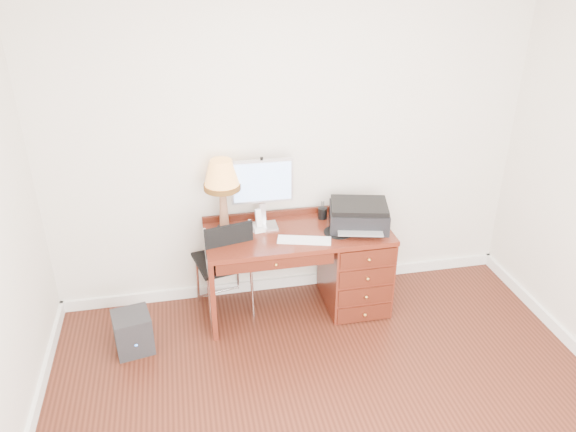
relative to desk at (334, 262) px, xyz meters
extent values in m
plane|color=#36140C|center=(-0.32, -1.40, -0.41)|extent=(4.00, 4.00, 0.00)
plane|color=silver|center=(-0.32, 0.35, 0.94)|extent=(4.00, 0.00, 4.00)
cube|color=white|center=(-0.32, 0.33, -0.36)|extent=(4.00, 0.03, 0.10)
cube|color=#5D2013|center=(-0.32, -0.01, 0.32)|extent=(1.50, 0.65, 0.04)
cube|color=#5D2013|center=(0.18, -0.01, -0.06)|extent=(0.50, 0.61, 0.71)
cube|color=#5D2013|center=(-1.05, -0.01, -0.06)|extent=(0.04, 0.61, 0.71)
cube|color=#49190E|center=(-0.56, 0.29, 0.05)|extent=(0.96, 0.03, 0.39)
cube|color=#49190E|center=(-0.56, -0.31, 0.25)|extent=(0.91, 0.03, 0.09)
sphere|color=#BF8C3F|center=(0.18, -0.34, -0.06)|extent=(0.03, 0.03, 0.03)
cube|color=silver|center=(-0.58, 0.13, 0.34)|extent=(0.22, 0.16, 0.02)
cube|color=silver|center=(-0.58, 0.18, 0.44)|extent=(0.05, 0.03, 0.18)
cube|color=silver|center=(-0.58, 0.16, 0.73)|extent=(0.50, 0.05, 0.36)
cube|color=#4C8CF2|center=(-0.58, 0.13, 0.73)|extent=(0.46, 0.01, 0.32)
cube|color=white|center=(-0.31, -0.17, 0.35)|extent=(0.44, 0.23, 0.02)
cylinder|color=black|center=(-0.01, -0.09, 0.34)|extent=(0.24, 0.24, 0.01)
ellipsoid|color=white|center=(-0.01, -0.09, 0.36)|extent=(0.11, 0.07, 0.04)
cube|color=black|center=(0.18, -0.02, 0.42)|extent=(0.54, 0.47, 0.17)
cube|color=black|center=(0.18, -0.02, 0.53)|extent=(0.52, 0.44, 0.04)
cylinder|color=black|center=(-0.90, 0.16, 0.35)|extent=(0.12, 0.12, 0.02)
cone|color=#925D45|center=(-0.90, 0.16, 0.54)|extent=(0.08, 0.08, 0.35)
cone|color=#E59848|center=(-0.90, 0.16, 0.83)|extent=(0.29, 0.29, 0.22)
cylinder|color=#593814|center=(-0.90, 0.16, 0.71)|extent=(0.29, 0.29, 0.04)
cube|color=white|center=(-0.63, 0.07, 0.36)|extent=(0.10, 0.10, 0.04)
cube|color=white|center=(-0.63, 0.07, 0.45)|extent=(0.05, 0.07, 0.15)
cylinder|color=black|center=(-0.07, 0.18, 0.39)|extent=(0.08, 0.08, 0.10)
cube|color=black|center=(-0.93, 0.10, 0.07)|extent=(0.51, 0.51, 0.03)
cube|color=black|center=(-0.93, -0.11, 0.37)|extent=(0.38, 0.11, 0.26)
cylinder|color=silver|center=(-1.12, 0.28, -0.17)|extent=(0.02, 0.02, 0.48)
cylinder|color=silver|center=(-0.75, 0.28, -0.17)|extent=(0.02, 0.02, 0.48)
cylinder|color=silver|center=(-1.12, -0.09, -0.17)|extent=(0.02, 0.02, 0.48)
cylinder|color=silver|center=(-0.75, -0.09, -0.17)|extent=(0.02, 0.02, 0.48)
cylinder|color=silver|center=(-1.12, -0.11, 0.29)|extent=(0.02, 0.02, 0.43)
cylinder|color=silver|center=(-0.75, -0.11, 0.29)|extent=(0.02, 0.02, 0.43)
cube|color=black|center=(-1.68, -0.28, -0.25)|extent=(0.32, 0.32, 0.32)
camera|label=1|loc=(-1.19, -3.90, 2.50)|focal=35.00mm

